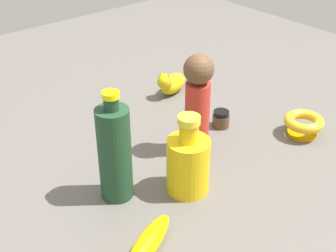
{
  "coord_description": "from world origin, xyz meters",
  "views": [
    {
      "loc": [
        0.76,
        -0.64,
        0.64
      ],
      "look_at": [
        0.0,
        0.0,
        0.04
      ],
      "focal_mm": 49.94,
      "sensor_mm": 36.0,
      "label": 1
    }
  ],
  "objects_px": {
    "banana": "(148,244)",
    "cat_figurine": "(171,83)",
    "bottle_short": "(188,163)",
    "bottle_tall": "(115,152)",
    "nail_polish_jar": "(221,119)",
    "bowl": "(304,123)",
    "person_figure_adult": "(198,101)"
  },
  "relations": [
    {
      "from": "person_figure_adult",
      "to": "nail_polish_jar",
      "type": "bearing_deg",
      "value": 106.85
    },
    {
      "from": "banana",
      "to": "nail_polish_jar",
      "type": "bearing_deg",
      "value": 3.25
    },
    {
      "from": "bottle_tall",
      "to": "banana",
      "type": "distance_m",
      "value": 0.2
    },
    {
      "from": "bottle_short",
      "to": "cat_figurine",
      "type": "bearing_deg",
      "value": 144.02
    },
    {
      "from": "bottle_tall",
      "to": "bottle_short",
      "type": "xyz_separation_m",
      "value": [
        0.08,
        0.13,
        -0.04
      ]
    },
    {
      "from": "cat_figurine",
      "to": "bowl",
      "type": "xyz_separation_m",
      "value": [
        0.39,
        0.11,
        -0.0
      ]
    },
    {
      "from": "person_figure_adult",
      "to": "bottle_tall",
      "type": "height_order",
      "value": "person_figure_adult"
    },
    {
      "from": "banana",
      "to": "bowl",
      "type": "relative_size",
      "value": 1.6
    },
    {
      "from": "cat_figurine",
      "to": "banana",
      "type": "distance_m",
      "value": 0.64
    },
    {
      "from": "nail_polish_jar",
      "to": "banana",
      "type": "height_order",
      "value": "nail_polish_jar"
    },
    {
      "from": "cat_figurine",
      "to": "bottle_short",
      "type": "xyz_separation_m",
      "value": [
        0.37,
        -0.27,
        0.04
      ]
    },
    {
      "from": "bottle_short",
      "to": "banana",
      "type": "bearing_deg",
      "value": -63.33
    },
    {
      "from": "nail_polish_jar",
      "to": "bottle_tall",
      "type": "distance_m",
      "value": 0.38
    },
    {
      "from": "cat_figurine",
      "to": "bottle_tall",
      "type": "bearing_deg",
      "value": -54.07
    },
    {
      "from": "nail_polish_jar",
      "to": "banana",
      "type": "bearing_deg",
      "value": -61.64
    },
    {
      "from": "cat_figurine",
      "to": "banana",
      "type": "xyz_separation_m",
      "value": [
        0.46,
        -0.44,
        -0.01
      ]
    },
    {
      "from": "cat_figurine",
      "to": "banana",
      "type": "height_order",
      "value": "cat_figurine"
    },
    {
      "from": "banana",
      "to": "cat_figurine",
      "type": "bearing_deg",
      "value": 20.67
    },
    {
      "from": "bottle_short",
      "to": "nail_polish_jar",
      "type": "bearing_deg",
      "value": 119.56
    },
    {
      "from": "banana",
      "to": "bottle_short",
      "type": "bearing_deg",
      "value": 1.56
    },
    {
      "from": "nail_polish_jar",
      "to": "bowl",
      "type": "relative_size",
      "value": 0.45
    },
    {
      "from": "person_figure_adult",
      "to": "cat_figurine",
      "type": "bearing_deg",
      "value": 151.03
    },
    {
      "from": "bottle_short",
      "to": "bowl",
      "type": "distance_m",
      "value": 0.38
    },
    {
      "from": "cat_figurine",
      "to": "nail_polish_jar",
      "type": "xyz_separation_m",
      "value": [
        0.23,
        -0.02,
        -0.01
      ]
    },
    {
      "from": "bottle_short",
      "to": "person_figure_adult",
      "type": "bearing_deg",
      "value": 130.18
    },
    {
      "from": "cat_figurine",
      "to": "bottle_short",
      "type": "bearing_deg",
      "value": -35.98
    },
    {
      "from": "cat_figurine",
      "to": "nail_polish_jar",
      "type": "height_order",
      "value": "cat_figurine"
    },
    {
      "from": "nail_polish_jar",
      "to": "banana",
      "type": "relative_size",
      "value": 0.28
    },
    {
      "from": "bottle_short",
      "to": "bowl",
      "type": "bearing_deg",
      "value": 85.97
    },
    {
      "from": "bottle_tall",
      "to": "bowl",
      "type": "height_order",
      "value": "bottle_tall"
    },
    {
      "from": "cat_figurine",
      "to": "bottle_short",
      "type": "height_order",
      "value": "bottle_short"
    },
    {
      "from": "cat_figurine",
      "to": "bottle_short",
      "type": "relative_size",
      "value": 0.75
    }
  ]
}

